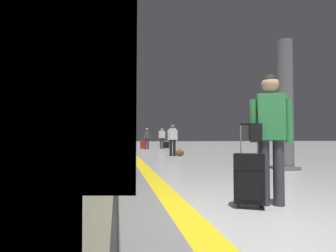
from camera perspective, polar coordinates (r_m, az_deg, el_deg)
name	(u,v)px	position (r m, az deg, el deg)	size (l,w,h in m)	color
ground_plane	(258,215)	(3.69, 17.19, -16.20)	(120.00, 120.00, 0.00)	silver
safety_line_strip	(135,157)	(13.25, -6.52, -6.05)	(0.36, 80.00, 0.01)	yellow
tactile_edge_band	(126,157)	(13.23, -8.24, -6.05)	(0.75, 80.00, 0.01)	slate
high_speed_train	(72,88)	(10.15, -18.17, 7.02)	(2.94, 34.46, 4.97)	#38383D
traveller_foreground	(270,129)	(4.12, 19.15, -0.59)	(0.57, 0.35, 1.74)	#383842
rolling_suitcase_foreground	(249,178)	(3.93, 15.54, -9.79)	(0.44, 0.37, 1.08)	black
passenger_near	(173,137)	(14.06, 0.90, -2.14)	(0.49, 0.22, 1.57)	black
duffel_bag_near	(180,153)	(14.03, 2.28, -5.24)	(0.44, 0.26, 0.36)	brown
passenger_mid	(147,136)	(21.91, -4.12, -2.05)	(0.49, 0.29, 1.64)	#383842
suitcase_mid	(143,144)	(21.69, -4.91, -3.60)	(0.41, 0.28, 1.06)	#A51E1E
passenger_far	(162,136)	(23.03, -1.19, -1.99)	(0.52, 0.26, 1.68)	#383842
suitcase_far	(167,145)	(22.79, -0.28, -3.69)	(0.44, 0.36, 0.94)	black
platform_pillar	(285,107)	(8.74, 21.81, 3.39)	(0.56, 0.56, 3.60)	slate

